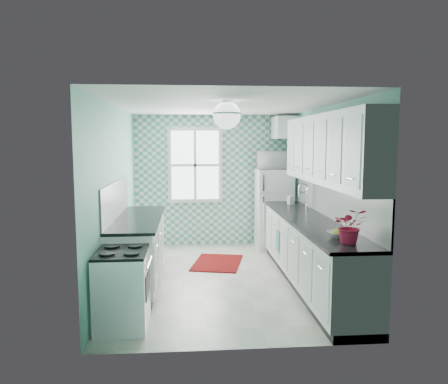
{
  "coord_description": "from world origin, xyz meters",
  "views": [
    {
      "loc": [
        -0.47,
        -6.19,
        2.0
      ],
      "look_at": [
        0.05,
        0.25,
        1.25
      ],
      "focal_mm": 35.0,
      "sensor_mm": 36.0,
      "label": 1
    }
  ],
  "objects": [
    {
      "name": "wall_right",
      "position": [
        1.51,
        0.0,
        1.25
      ],
      "size": [
        0.02,
        4.4,
        2.5
      ],
      "primitive_type": "cube",
      "color": "#71BFA9",
      "rests_on": "floor"
    },
    {
      "name": "wall_back",
      "position": [
        0.0,
        2.21,
        1.25
      ],
      "size": [
        3.0,
        0.02,
        2.5
      ],
      "primitive_type": "cube",
      "color": "#71BFA9",
      "rests_on": "floor"
    },
    {
      "name": "stove",
      "position": [
        -1.2,
        -1.55,
        0.43
      ],
      "size": [
        0.55,
        0.68,
        0.82
      ],
      "rotation": [
        0.0,
        0.0,
        0.01
      ],
      "color": "silver",
      "rests_on": "floor"
    },
    {
      "name": "ceiling",
      "position": [
        0.0,
        0.0,
        2.51
      ],
      "size": [
        3.0,
        4.4,
        0.02
      ],
      "primitive_type": "cube",
      "color": "white",
      "rests_on": "wall_back"
    },
    {
      "name": "fridge",
      "position": [
        1.11,
        1.78,
        0.75
      ],
      "size": [
        0.65,
        0.65,
        1.49
      ],
      "rotation": [
        0.0,
        0.0,
        -0.03
      ],
      "color": "white",
      "rests_on": "floor"
    },
    {
      "name": "upper_cabinet_fridge",
      "position": [
        1.3,
        1.83,
        2.25
      ],
      "size": [
        0.4,
        0.74,
        0.4
      ],
      "primitive_type": "cube",
      "color": "white",
      "rests_on": "wall_right"
    },
    {
      "name": "dish_towel",
      "position": [
        0.89,
        0.32,
        0.48
      ],
      "size": [
        0.06,
        0.22,
        0.33
      ],
      "primitive_type": "cube",
      "rotation": [
        0.0,
        0.0,
        -0.21
      ],
      "color": "#58ADA2",
      "rests_on": "base_cabinets_right"
    },
    {
      "name": "base_cabinets_right",
      "position": [
        1.2,
        -0.4,
        0.45
      ],
      "size": [
        0.6,
        3.6,
        0.9
      ],
      "primitive_type": "cube",
      "color": "white",
      "rests_on": "floor"
    },
    {
      "name": "sink",
      "position": [
        1.2,
        0.53,
        0.93
      ],
      "size": [
        0.56,
        0.47,
        0.53
      ],
      "rotation": [
        0.0,
        0.0,
        -0.05
      ],
      "color": "silver",
      "rests_on": "countertop_right"
    },
    {
      "name": "window",
      "position": [
        -0.35,
        2.16,
        1.55
      ],
      "size": [
        1.04,
        0.05,
        1.44
      ],
      "color": "white",
      "rests_on": "wall_back"
    },
    {
      "name": "rug",
      "position": [
        -0.01,
        0.81,
        0.01
      ],
      "size": [
        0.95,
        1.19,
        0.02
      ],
      "primitive_type": "cube",
      "rotation": [
        0.0,
        0.0,
        -0.22
      ],
      "color": "#5F100A",
      "rests_on": "floor"
    },
    {
      "name": "upper_cabinets_right",
      "position": [
        1.33,
        -0.6,
        1.9
      ],
      "size": [
        0.33,
        3.2,
        0.9
      ],
      "primitive_type": "cube",
      "color": "white",
      "rests_on": "wall_right"
    },
    {
      "name": "fruit_bowl",
      "position": [
        1.2,
        -1.56,
        0.98
      ],
      "size": [
        0.28,
        0.28,
        0.07
      ],
      "primitive_type": "imported",
      "rotation": [
        0.0,
        0.0,
        0.01
      ],
      "color": "white",
      "rests_on": "countertop_right"
    },
    {
      "name": "wall_left",
      "position": [
        -1.51,
        0.0,
        1.25
      ],
      "size": [
        0.02,
        4.4,
        2.5
      ],
      "primitive_type": "cube",
      "color": "#71BFA9",
      "rests_on": "floor"
    },
    {
      "name": "countertop_right",
      "position": [
        1.19,
        -0.4,
        0.92
      ],
      "size": [
        0.63,
        3.6,
        0.04
      ],
      "primitive_type": "cube",
      "color": "black",
      "rests_on": "base_cabinets_right"
    },
    {
      "name": "floor",
      "position": [
        0.0,
        0.0,
        -0.01
      ],
      "size": [
        3.0,
        4.4,
        0.02
      ],
      "primitive_type": "cube",
      "color": "beige",
      "rests_on": "ground"
    },
    {
      "name": "countertop_left",
      "position": [
        -1.19,
        -0.07,
        0.92
      ],
      "size": [
        0.63,
        2.15,
        0.04
      ],
      "primitive_type": "cube",
      "color": "black",
      "rests_on": "base_cabinets_left"
    },
    {
      "name": "ceiling_light",
      "position": [
        0.0,
        -0.8,
        2.32
      ],
      "size": [
        0.34,
        0.34,
        0.35
      ],
      "color": "silver",
      "rests_on": "ceiling"
    },
    {
      "name": "wall_front",
      "position": [
        0.0,
        -2.21,
        1.25
      ],
      "size": [
        3.0,
        0.02,
        2.5
      ],
      "primitive_type": "cube",
      "color": "#71BFA9",
      "rests_on": "floor"
    },
    {
      "name": "base_cabinets_left",
      "position": [
        -1.2,
        -0.07,
        0.45
      ],
      "size": [
        0.6,
        2.15,
        0.9
      ],
      "primitive_type": "cube",
      "color": "white",
      "rests_on": "floor"
    },
    {
      "name": "backsplash_right",
      "position": [
        1.49,
        -0.4,
        1.2
      ],
      "size": [
        0.02,
        3.6,
        0.51
      ],
      "primitive_type": "cube",
      "color": "white",
      "rests_on": "wall_right"
    },
    {
      "name": "microwave",
      "position": [
        1.11,
        1.78,
        1.66
      ],
      "size": [
        0.62,
        0.43,
        0.33
      ],
      "primitive_type": "imported",
      "rotation": [
        0.0,
        0.0,
        3.1
      ],
      "color": "white",
      "rests_on": "fridge"
    },
    {
      "name": "soap_bottle",
      "position": [
        1.25,
        1.02,
        1.04
      ],
      "size": [
        0.12,
        0.12,
        0.2
      ],
      "primitive_type": "imported",
      "rotation": [
        0.0,
        0.0,
        0.32
      ],
      "color": "#9CA9B1",
      "rests_on": "countertop_right"
    },
    {
      "name": "accent_wall",
      "position": [
        0.0,
        2.19,
        1.25
      ],
      "size": [
        3.0,
        0.01,
        2.5
      ],
      "primitive_type": "cube",
      "color": "teal",
      "rests_on": "wall_back"
    },
    {
      "name": "potted_plant",
      "position": [
        1.2,
        -1.85,
        1.13
      ],
      "size": [
        0.4,
        0.37,
        0.38
      ],
      "primitive_type": "imported",
      "rotation": [
        0.0,
        0.0,
        -0.24
      ],
      "color": "#A51B10",
      "rests_on": "countertop_right"
    },
    {
      "name": "backsplash_left",
      "position": [
        -1.49,
        -0.07,
        1.2
      ],
      "size": [
        0.02,
        2.15,
        0.51
      ],
      "primitive_type": "cube",
      "color": "white",
      "rests_on": "wall_left"
    }
  ]
}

